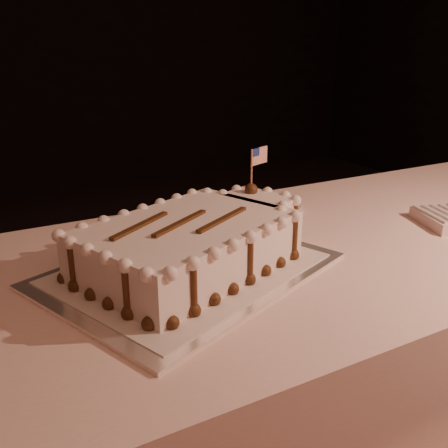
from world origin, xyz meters
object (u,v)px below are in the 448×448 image
cake_board (189,270)px  side_plate (271,208)px  banquet_table (292,382)px  sheet_cake (198,241)px

cake_board → side_plate: 0.44m
banquet_table → side_plate: (0.08, 0.24, 0.38)m
banquet_table → cake_board: size_ratio=4.48×
side_plate → cake_board: bearing=-145.3°
sheet_cake → side_plate: (0.34, 0.24, -0.05)m
banquet_table → sheet_cake: size_ratio=4.54×
cake_board → sheet_cake: bearing=0.1°
sheet_cake → side_plate: sheet_cake is taller
banquet_table → sheet_cake: (-0.25, -0.00, 0.43)m
sheet_cake → cake_board: bearing=-158.8°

